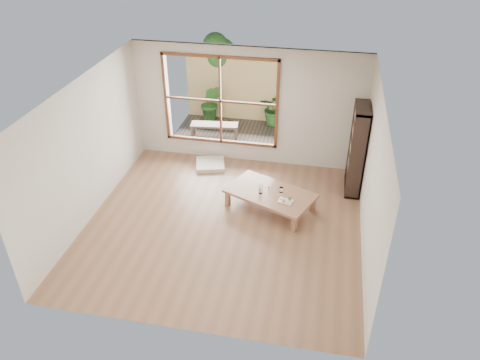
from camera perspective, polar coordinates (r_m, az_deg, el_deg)
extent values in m
plane|color=#95694A|center=(8.75, -1.99, -5.32)|extent=(5.00, 5.00, 0.00)
cube|color=#AB7653|center=(8.98, 3.71, -1.64)|extent=(1.86, 1.49, 0.05)
cube|color=#AB7653|center=(9.15, -1.50, -2.21)|extent=(0.11, 0.11, 0.31)
cube|color=#AB7653|center=(9.67, 1.11, -0.11)|extent=(0.11, 0.11, 0.31)
cube|color=#AB7653|center=(8.53, 6.59, -5.36)|extent=(0.11, 0.11, 0.31)
cube|color=#AB7653|center=(9.09, 8.89, -2.92)|extent=(0.11, 0.11, 0.31)
cube|color=silver|center=(10.49, -3.64, 1.94)|extent=(0.75, 0.75, 0.09)
cube|color=#33231C|center=(9.53, 14.08, 3.61)|extent=(0.29, 0.82, 1.82)
cylinder|color=silver|center=(8.89, 2.51, -1.27)|extent=(0.07, 0.07, 0.13)
cylinder|color=silver|center=(8.96, 5.04, -1.19)|extent=(0.07, 0.07, 0.11)
cylinder|color=silver|center=(9.02, 3.67, -0.91)|extent=(0.07, 0.07, 0.09)
cylinder|color=silver|center=(9.04, 2.58, -0.82)|extent=(0.07, 0.07, 0.08)
cube|color=white|center=(8.73, 5.58, -2.57)|extent=(0.30, 0.24, 0.02)
sphere|color=#456E2C|center=(8.74, 6.06, -2.25)|extent=(0.07, 0.07, 0.07)
cube|color=#ED6437|center=(8.69, 5.37, -2.58)|extent=(0.05, 0.05, 0.02)
cube|color=beige|center=(8.75, 5.17, -2.32)|extent=(0.07, 0.06, 0.02)
cylinder|color=silver|center=(8.68, 5.73, -2.72)|extent=(0.15, 0.04, 0.01)
cube|color=#352D26|center=(11.81, -0.98, 5.44)|extent=(2.80, 2.00, 0.05)
cube|color=#33231C|center=(11.53, -3.14, 6.73)|extent=(1.18, 0.46, 0.05)
cube|color=#33231C|center=(11.57, -5.84, 5.71)|extent=(0.07, 0.07, 0.32)
cube|color=#33231C|center=(11.80, -5.63, 6.26)|extent=(0.07, 0.07, 0.32)
cube|color=#33231C|center=(11.44, -0.52, 5.54)|extent=(0.07, 0.07, 0.32)
cube|color=#33231C|center=(11.67, -0.41, 6.11)|extent=(0.07, 0.07, 0.32)
cube|color=tan|center=(12.34, -0.03, 11.25)|extent=(2.80, 0.06, 1.80)
imported|color=#27551F|center=(12.20, 4.42, 8.77)|extent=(0.88, 0.78, 0.91)
imported|color=#27551F|center=(12.34, -3.52, 9.34)|extent=(0.57, 0.46, 1.01)
cylinder|color=#4C3D2D|center=(12.79, -2.90, 11.51)|extent=(0.14, 0.14, 1.60)
sphere|color=#27551F|center=(12.48, -2.46, 15.12)|extent=(0.84, 0.84, 0.84)
sphere|color=#27551F|center=(12.68, -3.58, 14.42)|extent=(0.70, 0.70, 0.70)
sphere|color=#27551F|center=(12.34, -3.02, 16.11)|extent=(0.64, 0.64, 0.64)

